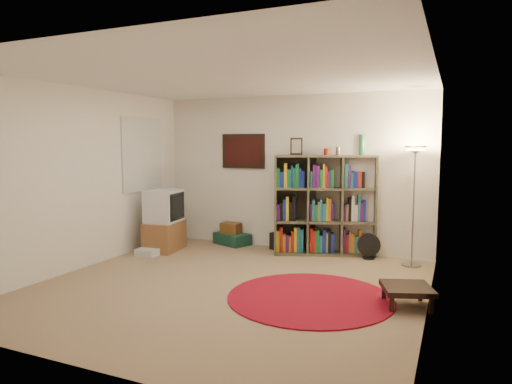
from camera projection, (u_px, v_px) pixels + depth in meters
room at (226, 183)px, 5.45m from camera, size 4.54×4.54×2.54m
bookshelf at (323, 206)px, 7.12m from camera, size 1.61×0.93×1.86m
floor_lamp at (415, 167)px, 6.32m from camera, size 0.36×0.36×1.70m
floor_fan at (369, 246)px, 6.82m from camera, size 0.35×0.21×0.39m
tv_stand at (164, 221)px, 7.37m from camera, size 0.55×0.73×0.98m
dvd_box at (148, 252)px, 7.05m from camera, size 0.33×0.27×0.11m
suitcase at (232, 239)px, 7.85m from camera, size 0.70×0.58×0.19m
wicker_basket at (231, 228)px, 7.82m from camera, size 0.33×0.25×0.18m
duffel_bag at (285, 241)px, 7.46m from camera, size 0.49×0.45×0.28m
paper_towel at (284, 241)px, 7.58m from camera, size 0.13×0.13×0.25m
red_rug at (310, 297)px, 5.11m from camera, size 1.86×1.86×0.02m
side_table at (407, 289)px, 4.82m from camera, size 0.63×0.63×0.23m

